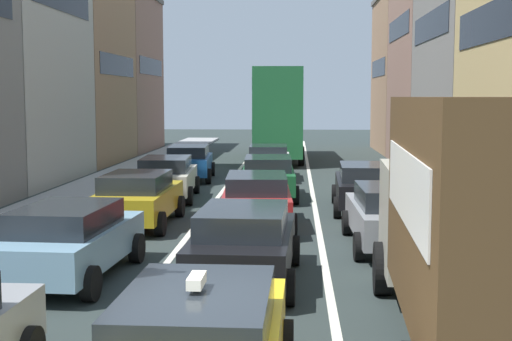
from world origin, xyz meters
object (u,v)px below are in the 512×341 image
at_px(sedan_centre_lane_fifth, 269,161).
at_px(sedan_left_lane_fourth, 166,177).
at_px(sedan_right_lane_behind_truck, 392,214).
at_px(wagon_left_lane_second, 69,240).
at_px(coupe_centre_lane_fourth, 268,176).
at_px(bus_mid_queue_primary, 277,110).
at_px(sedan_left_lane_third, 138,197).
at_px(sedan_centre_lane_second, 244,242).
at_px(removalist_box_truck, 489,216).
at_px(hatchback_centre_lane_third, 257,199).
at_px(wagon_right_lane_far, 366,186).
at_px(sedan_left_lane_fifth, 189,162).

bearing_deg(sedan_centre_lane_fifth, sedan_left_lane_fourth, 150.99).
bearing_deg(sedan_right_lane_behind_truck, wagon_left_lane_second, 115.17).
bearing_deg(sedan_centre_lane_fifth, coupe_centre_lane_fourth, -179.02).
distance_m(sedan_right_lane_behind_truck, bus_mid_queue_primary, 23.33).
height_order(sedan_left_lane_third, bus_mid_queue_primary, bus_mid_queue_primary).
bearing_deg(sedan_centre_lane_second, sedan_left_lane_third, 32.02).
bearing_deg(coupe_centre_lane_fourth, sedan_centre_lane_fifth, -0.27).
relative_size(removalist_box_truck, hatchback_centre_lane_third, 1.78).
height_order(sedan_left_lane_fourth, sedan_centre_lane_fifth, same).
distance_m(coupe_centre_lane_fourth, sedan_left_lane_fourth, 3.57).
xyz_separation_m(sedan_left_lane_fourth, sedan_right_lane_behind_truck, (6.80, -7.54, 0.00)).
height_order(hatchback_centre_lane_third, sedan_left_lane_fourth, same).
distance_m(sedan_centre_lane_fifth, wagon_right_lane_far, 9.08).
bearing_deg(hatchback_centre_lane_third, sedan_left_lane_fourth, 30.87).
distance_m(wagon_left_lane_second, hatchback_centre_lane_third, 6.60).
xyz_separation_m(coupe_centre_lane_fourth, wagon_right_lane_far, (3.17, -2.55, 0.00)).
distance_m(sedan_centre_lane_fifth, bus_mid_queue_primary, 9.40).
bearing_deg(coupe_centre_lane_fourth, hatchback_centre_lane_third, 176.81).
relative_size(sedan_centre_lane_second, coupe_centre_lane_fourth, 1.00).
xyz_separation_m(wagon_left_lane_second, sedan_left_lane_fourth, (-0.09, 10.87, 0.00)).
relative_size(wagon_left_lane_second, wagon_right_lane_far, 1.01).
relative_size(coupe_centre_lane_fourth, sedan_centre_lane_fifth, 1.01).
height_order(coupe_centre_lane_fourth, wagon_right_lane_far, same).
relative_size(sedan_centre_lane_fifth, bus_mid_queue_primary, 0.41).
xyz_separation_m(coupe_centre_lane_fourth, sedan_left_lane_fourth, (-3.54, -0.41, 0.00)).
bearing_deg(sedan_left_lane_fourth, coupe_centre_lane_fourth, -86.99).
xyz_separation_m(removalist_box_truck, wagon_left_lane_second, (-7.05, 3.72, -1.18)).
distance_m(wagon_left_lane_second, wagon_right_lane_far, 10.95).
bearing_deg(wagon_left_lane_second, bus_mid_queue_primary, -4.25).
relative_size(wagon_left_lane_second, sedan_right_lane_behind_truck, 1.01).
bearing_deg(sedan_left_lane_third, sedan_right_lane_behind_truck, -109.79).
relative_size(sedan_left_lane_third, bus_mid_queue_primary, 0.41).
distance_m(hatchback_centre_lane_third, sedan_left_lane_fifth, 11.50).
bearing_deg(wagon_right_lane_far, bus_mid_queue_primary, 12.34).
bearing_deg(wagon_right_lane_far, wagon_left_lane_second, 144.61).
bearing_deg(sedan_left_lane_fifth, coupe_centre_lane_fourth, -149.47).
bearing_deg(sedan_left_lane_fourth, wagon_left_lane_second, 176.93).
distance_m(sedan_left_lane_third, sedan_centre_lane_fifth, 11.80).
bearing_deg(sedan_centre_lane_second, sedan_right_lane_behind_truck, -42.12).
xyz_separation_m(removalist_box_truck, coupe_centre_lane_fourth, (-3.59, 14.99, -1.18)).
distance_m(sedan_centre_lane_second, sedan_left_lane_third, 6.77).
bearing_deg(sedan_left_lane_third, coupe_centre_lane_fourth, -31.41).
height_order(sedan_left_lane_fifth, bus_mid_queue_primary, bus_mid_queue_primary).
distance_m(wagon_left_lane_second, sedan_left_lane_fourth, 10.87).
bearing_deg(sedan_left_lane_fifth, sedan_left_lane_third, 177.47).
relative_size(removalist_box_truck, sedan_right_lane_behind_truck, 1.80).
bearing_deg(sedan_left_lane_third, hatchback_centre_lane_third, -91.58).
xyz_separation_m(hatchback_centre_lane_third, bus_mid_queue_primary, (-0.00, 20.65, 2.03)).
bearing_deg(wagon_left_lane_second, sedan_left_lane_fourth, 3.49).
relative_size(sedan_left_lane_fifth, bus_mid_queue_primary, 0.42).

